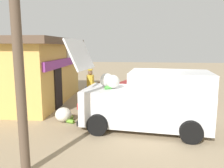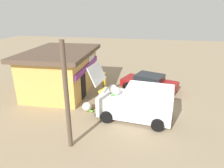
{
  "view_description": "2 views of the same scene",
  "coord_description": "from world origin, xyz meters",
  "px_view_note": "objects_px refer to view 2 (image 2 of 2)",
  "views": [
    {
      "loc": [
        -9.09,
        0.34,
        2.7
      ],
      "look_at": [
        0.41,
        1.51,
        1.1
      ],
      "focal_mm": 36.06,
      "sensor_mm": 36.0,
      "label": 1
    },
    {
      "loc": [
        -11.88,
        -0.62,
        5.85
      ],
      "look_at": [
        0.08,
        1.83,
        1.23
      ],
      "focal_mm": 32.01,
      "sensor_mm": 36.0,
      "label": 2
    }
  ],
  "objects_px": {
    "storefront_bar": "(62,71)",
    "paint_bucket": "(103,80)",
    "parked_sedan": "(149,83)",
    "unloaded_banana_pile": "(87,107)",
    "customer_bending": "(103,93)",
    "delivery_van": "(137,102)",
    "vendor_standing": "(104,82)"
  },
  "relations": [
    {
      "from": "storefront_bar",
      "to": "paint_bucket",
      "type": "xyz_separation_m",
      "value": [
        2.34,
        -2.55,
        -1.39
      ]
    },
    {
      "from": "parked_sedan",
      "to": "paint_bucket",
      "type": "relative_size",
      "value": 12.46
    },
    {
      "from": "storefront_bar",
      "to": "unloaded_banana_pile",
      "type": "distance_m",
      "value": 4.11
    },
    {
      "from": "paint_bucket",
      "to": "customer_bending",
      "type": "bearing_deg",
      "value": -165.74
    },
    {
      "from": "delivery_van",
      "to": "vendor_standing",
      "type": "bearing_deg",
      "value": 42.67
    },
    {
      "from": "unloaded_banana_pile",
      "to": "parked_sedan",
      "type": "bearing_deg",
      "value": -40.75
    },
    {
      "from": "customer_bending",
      "to": "parked_sedan",
      "type": "bearing_deg",
      "value": -39.48
    },
    {
      "from": "delivery_van",
      "to": "parked_sedan",
      "type": "distance_m",
      "value": 4.52
    },
    {
      "from": "storefront_bar",
      "to": "parked_sedan",
      "type": "xyz_separation_m",
      "value": [
        1.48,
        -6.41,
        -1.01
      ]
    },
    {
      "from": "unloaded_banana_pile",
      "to": "paint_bucket",
      "type": "relative_size",
      "value": 2.5
    },
    {
      "from": "vendor_standing",
      "to": "delivery_van",
      "type": "bearing_deg",
      "value": -137.33
    },
    {
      "from": "paint_bucket",
      "to": "delivery_van",
      "type": "bearing_deg",
      "value": -148.11
    },
    {
      "from": "parked_sedan",
      "to": "unloaded_banana_pile",
      "type": "distance_m",
      "value": 5.51
    },
    {
      "from": "delivery_van",
      "to": "storefront_bar",
      "type": "bearing_deg",
      "value": 63.03
    },
    {
      "from": "delivery_van",
      "to": "customer_bending",
      "type": "distance_m",
      "value": 2.5
    },
    {
      "from": "delivery_van",
      "to": "customer_bending",
      "type": "height_order",
      "value": "delivery_van"
    },
    {
      "from": "vendor_standing",
      "to": "customer_bending",
      "type": "distance_m",
      "value": 1.77
    },
    {
      "from": "vendor_standing",
      "to": "customer_bending",
      "type": "relative_size",
      "value": 1.22
    },
    {
      "from": "unloaded_banana_pile",
      "to": "paint_bucket",
      "type": "bearing_deg",
      "value": 3.02
    },
    {
      "from": "delivery_van",
      "to": "unloaded_banana_pile",
      "type": "bearing_deg",
      "value": 84.35
    },
    {
      "from": "delivery_van",
      "to": "unloaded_banana_pile",
      "type": "relative_size",
      "value": 5.21
    },
    {
      "from": "delivery_van",
      "to": "unloaded_banana_pile",
      "type": "distance_m",
      "value": 3.15
    },
    {
      "from": "parked_sedan",
      "to": "storefront_bar",
      "type": "bearing_deg",
      "value": 103.01
    },
    {
      "from": "storefront_bar",
      "to": "delivery_van",
      "type": "xyz_separation_m",
      "value": [
        -2.99,
        -5.87,
        -0.61
      ]
    },
    {
      "from": "parked_sedan",
      "to": "customer_bending",
      "type": "xyz_separation_m",
      "value": [
        -3.37,
        2.78,
        0.29
      ]
    },
    {
      "from": "delivery_van",
      "to": "vendor_standing",
      "type": "xyz_separation_m",
      "value": [
        2.83,
        2.61,
        -0.01
      ]
    },
    {
      "from": "delivery_van",
      "to": "parked_sedan",
      "type": "xyz_separation_m",
      "value": [
        4.47,
        -0.54,
        -0.4
      ]
    },
    {
      "from": "customer_bending",
      "to": "unloaded_banana_pile",
      "type": "bearing_deg",
      "value": 134.36
    },
    {
      "from": "delivery_van",
      "to": "vendor_standing",
      "type": "relative_size",
      "value": 2.82
    },
    {
      "from": "unloaded_banana_pile",
      "to": "paint_bucket",
      "type": "height_order",
      "value": "unloaded_banana_pile"
    },
    {
      "from": "storefront_bar",
      "to": "vendor_standing",
      "type": "height_order",
      "value": "storefront_bar"
    },
    {
      "from": "customer_bending",
      "to": "paint_bucket",
      "type": "height_order",
      "value": "customer_bending"
    }
  ]
}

